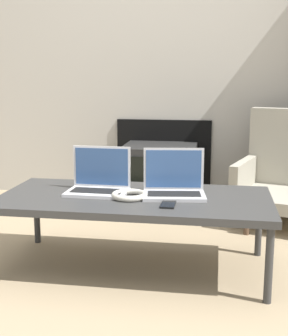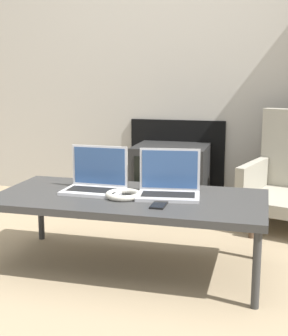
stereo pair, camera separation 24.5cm
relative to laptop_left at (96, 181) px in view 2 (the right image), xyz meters
The scene contains 8 objects.
ground_plane 0.66m from the laptop_left, 65.55° to the right, with size 14.00×14.00×0.00m, color #998466.
wall_back 1.70m from the laptop_left, 82.24° to the left, with size 7.00×0.08×2.60m.
table 0.22m from the laptop_left, 15.21° to the right, with size 1.38×0.65×0.39m.
laptop_left is the anchor object (origin of this frame).
laptop_right 0.40m from the laptop_left, ahead, with size 0.34×0.25×0.24m.
headphones 0.21m from the laptop_left, 27.84° to the right, with size 0.18×0.18×0.03m.
phone 0.44m from the laptop_left, 27.38° to the right, with size 0.07×0.12×0.01m.
tv 1.21m from the laptop_left, 81.71° to the left, with size 0.55×0.48×0.47m.
Camera 2 is at (0.66, -1.84, 0.99)m, focal length 50.00 mm.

